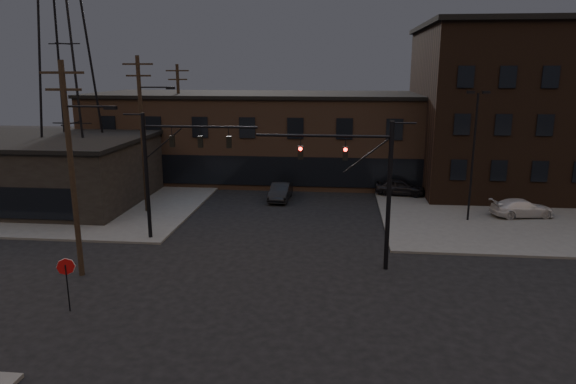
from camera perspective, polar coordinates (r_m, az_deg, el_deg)
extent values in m
plane|color=black|center=(24.73, -3.86, -11.83)|extent=(140.00, 140.00, 0.00)
cube|color=#474744|center=(48.72, 27.53, -0.47)|extent=(30.00, 30.00, 0.15)
cube|color=#474744|center=(52.14, -24.04, 0.73)|extent=(30.00, 30.00, 0.15)
cube|color=#4D3629|center=(50.59, 1.43, 6.06)|extent=(40.00, 12.00, 8.00)
cube|color=black|center=(51.42, 26.78, 8.12)|extent=(22.00, 16.00, 14.00)
cube|color=black|center=(45.63, -25.84, 1.97)|extent=(16.00, 12.00, 5.00)
cylinder|color=black|center=(27.43, 11.14, -0.60)|extent=(0.24, 0.24, 8.00)
cylinder|color=black|center=(26.74, 3.92, 6.24)|extent=(7.00, 0.14, 0.14)
cube|color=#FF140C|center=(26.85, 6.39, 4.28)|extent=(0.28, 0.22, 0.70)
cube|color=#FF140C|center=(26.93, 1.41, 4.39)|extent=(0.28, 0.22, 0.70)
cylinder|color=black|center=(32.95, -15.43, 1.53)|extent=(0.24, 0.24, 8.00)
cylinder|color=black|center=(31.35, -9.77, 7.15)|extent=(7.00, 0.14, 0.14)
cube|color=black|center=(31.97, -12.75, 5.51)|extent=(0.28, 0.22, 0.70)
cube|color=black|center=(31.46, -9.71, 5.52)|extent=(0.28, 0.22, 0.70)
cube|color=black|center=(31.04, -6.58, 5.52)|extent=(0.28, 0.22, 0.70)
cylinder|color=black|center=(25.14, -23.28, -9.78)|extent=(0.06, 0.06, 2.20)
cylinder|color=maroon|center=(24.80, -23.47, -7.63)|extent=(0.72, 0.33, 0.76)
cylinder|color=black|center=(27.97, -22.89, 2.00)|extent=(0.28, 0.28, 11.00)
cube|color=black|center=(27.50, -23.84, 12.04)|extent=(2.20, 0.12, 0.12)
cube|color=black|center=(27.52, -23.68, 10.38)|extent=(1.80, 0.12, 0.12)
cube|color=black|center=(26.52, -19.12, 8.85)|extent=(0.60, 0.25, 0.18)
cylinder|color=black|center=(39.09, -15.87, 5.93)|extent=(0.28, 0.28, 11.50)
cube|color=black|center=(38.79, -16.37, 13.48)|extent=(2.20, 0.12, 0.12)
cube|color=black|center=(38.79, -16.29, 12.30)|extent=(1.80, 0.12, 0.12)
cube|color=black|center=(38.01, -12.93, 11.20)|extent=(0.60, 0.25, 0.18)
cylinder|color=black|center=(50.68, -11.93, 7.50)|extent=(0.28, 0.28, 11.00)
cube|color=black|center=(50.42, -12.21, 13.04)|extent=(2.20, 0.12, 0.12)
cube|color=black|center=(50.43, -12.16, 12.13)|extent=(1.80, 0.12, 0.12)
cylinder|color=black|center=(37.63, 19.84, 3.43)|extent=(0.14, 0.14, 9.00)
cube|color=black|center=(37.05, 19.64, 10.40)|extent=(0.50, 0.28, 0.18)
cube|color=black|center=(37.29, 21.16, 10.30)|extent=(0.50, 0.28, 0.18)
cylinder|color=black|center=(44.11, 25.92, 4.26)|extent=(0.14, 0.14, 9.00)
cube|color=black|center=(43.55, 25.91, 10.20)|extent=(0.50, 0.28, 0.18)
cube|color=black|center=(43.89, 27.16, 10.08)|extent=(0.50, 0.28, 0.18)
imported|color=black|center=(44.42, 12.34, 0.56)|extent=(4.28, 2.17, 1.40)
imported|color=#BABABD|center=(40.73, 24.56, -1.63)|extent=(4.64, 2.53, 1.28)
imported|color=black|center=(42.34, -0.83, 0.06)|extent=(1.68, 4.38, 1.42)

